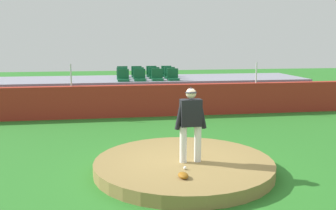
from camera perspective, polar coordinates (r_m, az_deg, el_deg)
name	(u,v)px	position (r m, az deg, el deg)	size (l,w,h in m)	color
ground_plane	(184,171)	(8.90, 2.38, -10.04)	(60.00, 60.00, 0.00)	#2A7425
pitchers_mound	(184,166)	(8.85, 2.39, -9.19)	(4.16, 4.16, 0.28)	olive
pitcher	(191,119)	(8.42, 3.48, -2.13)	(0.74, 0.28, 1.73)	silver
baseball	(185,168)	(8.16, 2.61, -9.54)	(0.07, 0.07, 0.07)	white
fielding_glove	(183,175)	(7.69, 2.33, -10.64)	(0.30, 0.20, 0.11)	#8F5612
brick_barrier	(151,100)	(15.10, -2.57, 0.70)	(16.63, 0.40, 1.27)	#9E2A1E
fence_post_left	(71,75)	(14.95, -14.54, 4.41)	(0.06, 0.06, 0.86)	silver
fence_post_right	(256,73)	(16.08, 13.28, 4.82)	(0.06, 0.06, 0.86)	silver
bleacher_platform	(146,93)	(17.17, -3.37, 1.90)	(14.42, 3.35, 1.33)	gray
stadium_chair_0	(123,77)	(15.85, -6.81, 4.18)	(0.48, 0.44, 0.50)	#125831
stadium_chair_1	(140,77)	(15.91, -4.29, 4.24)	(0.48, 0.44, 0.50)	#125831
stadium_chair_2	(157,77)	(16.00, -1.64, 4.30)	(0.48, 0.44, 0.50)	#125831
stadium_chair_3	(173,77)	(16.10, 0.75, 4.34)	(0.48, 0.44, 0.50)	#125831
stadium_chair_4	(122,76)	(16.74, -6.97, 4.47)	(0.48, 0.44, 0.50)	#125831
stadium_chair_5	(139,75)	(16.79, -4.48, 4.53)	(0.48, 0.44, 0.50)	#125831
stadium_chair_6	(154,75)	(16.89, -2.08, 4.59)	(0.48, 0.44, 0.50)	#125831
stadium_chair_7	(170,75)	(16.99, 0.28, 4.62)	(0.48, 0.44, 0.50)	#125831
stadium_chair_8	(122,74)	(17.62, -6.93, 4.74)	(0.48, 0.44, 0.50)	#125831
stadium_chair_9	(137,74)	(17.65, -4.78, 4.78)	(0.48, 0.44, 0.50)	#125831
stadium_chair_10	(152,73)	(17.74, -2.50, 4.83)	(0.48, 0.44, 0.50)	#125831
stadium_chair_11	(167,73)	(17.81, -0.21, 4.86)	(0.48, 0.44, 0.50)	#125831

